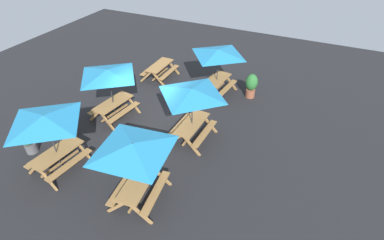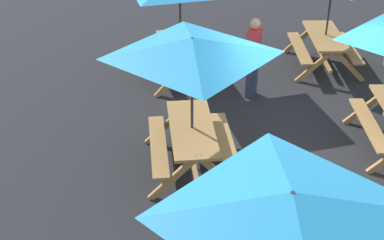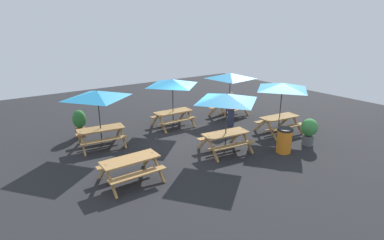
{
  "view_description": "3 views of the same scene",
  "coord_description": "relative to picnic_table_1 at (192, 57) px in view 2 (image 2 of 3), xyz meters",
  "views": [
    {
      "loc": [
        -8.45,
        -5.8,
        7.7
      ],
      "look_at": [
        -0.1,
        -1.88,
        0.9
      ],
      "focal_mm": 28.0,
      "sensor_mm": 36.0,
      "label": 1
    },
    {
      "loc": [
        7.1,
        -2.88,
        5.28
      ],
      "look_at": [
        -0.1,
        -1.88,
        0.9
      ],
      "focal_mm": 50.0,
      "sensor_mm": 36.0,
      "label": 2
    },
    {
      "loc": [
        7.06,
        9.82,
        4.78
      ],
      "look_at": [
        0.18,
        0.09,
        0.9
      ],
      "focal_mm": 28.0,
      "sensor_mm": 36.0,
      "label": 3
    }
  ],
  "objects": [
    {
      "name": "picnic_table_1",
      "position": [
        0.0,
        0.0,
        0.0
      ],
      "size": [
        2.07,
        2.07,
        2.34
      ],
      "rotation": [
        0.0,
        0.0,
        -0.03
      ],
      "color": "#A87A44",
      "rests_on": "ground"
    },
    {
      "name": "person_standing",
      "position": [
        -2.3,
        1.55,
        -1.1
      ],
      "size": [
        0.42,
        0.36,
        1.67
      ],
      "rotation": [
        0.0,
        0.0,
        2.65
      ],
      "color": "#2D334C",
      "rests_on": "ground"
    },
    {
      "name": "picnic_table_5",
      "position": [
        3.65,
        0.4,
        0.0
      ],
      "size": [
        2.23,
        2.23,
        2.34
      ],
      "rotation": [
        0.0,
        0.0,
        -0.12
      ],
      "color": "#A87A44",
      "rests_on": "ground"
    },
    {
      "name": "ground_plane",
      "position": [
        0.1,
        1.88,
        -1.99
      ],
      "size": [
        25.31,
        25.31,
        0.0
      ],
      "primitive_type": "plane",
      "color": "#232326",
      "rests_on": "ground"
    }
  ]
}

